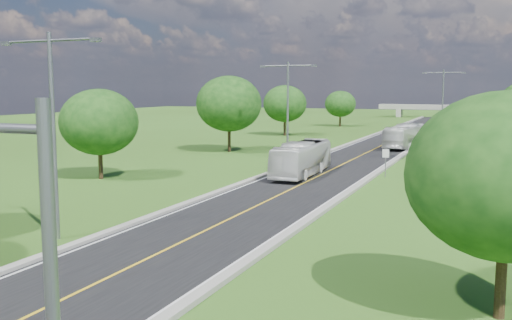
# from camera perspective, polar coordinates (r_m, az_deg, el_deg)

# --- Properties ---
(ground) EXTENTS (260.00, 260.00, 0.00)m
(ground) POSITION_cam_1_polar(r_m,az_deg,el_deg) (71.03, 11.87, 1.10)
(ground) COLOR #2F4F16
(ground) RESTS_ON ground
(road) EXTENTS (8.00, 150.00, 0.06)m
(road) POSITION_cam_1_polar(r_m,az_deg,el_deg) (76.89, 12.75, 1.56)
(road) COLOR black
(road) RESTS_ON ground
(curb_left) EXTENTS (0.50, 150.00, 0.22)m
(curb_left) POSITION_cam_1_polar(r_m,az_deg,el_deg) (77.75, 9.67, 1.75)
(curb_left) COLOR gray
(curb_left) RESTS_ON ground
(curb_right) EXTENTS (0.50, 150.00, 0.22)m
(curb_right) POSITION_cam_1_polar(r_m,az_deg,el_deg) (76.24, 15.90, 1.47)
(curb_right) COLOR gray
(curb_right) RESTS_ON ground
(speed_limit_sign) EXTENTS (0.55, 0.09, 2.40)m
(speed_limit_sign) POSITION_cam_1_polar(r_m,az_deg,el_deg) (48.39, 12.84, 0.18)
(speed_limit_sign) COLOR slate
(speed_limit_sign) RESTS_ON ground
(overpass) EXTENTS (30.00, 3.00, 3.20)m
(overpass) POSITION_cam_1_polar(r_m,az_deg,el_deg) (150.01, 17.93, 4.97)
(overpass) COLOR gray
(overpass) RESTS_ON ground
(streetlight_near_left) EXTENTS (5.90, 0.25, 10.00)m
(streetlight_near_left) POSITION_cam_1_polar(r_m,az_deg,el_deg) (29.05, -19.66, 3.96)
(streetlight_near_left) COLOR slate
(streetlight_near_left) RESTS_ON ground
(streetlight_mid_left) EXTENTS (5.90, 0.25, 10.00)m
(streetlight_mid_left) POSITION_cam_1_polar(r_m,az_deg,el_deg) (57.78, 3.20, 5.78)
(streetlight_mid_left) COLOR slate
(streetlight_mid_left) RESTS_ON ground
(streetlight_far_right) EXTENTS (5.90, 0.25, 10.00)m
(streetlight_far_right) POSITION_cam_1_polar(r_m,az_deg,el_deg) (87.65, 18.18, 5.92)
(streetlight_far_right) COLOR slate
(streetlight_far_right) RESTS_ON ground
(tree_lb) EXTENTS (6.30, 6.30, 7.33)m
(tree_lb) POSITION_cam_1_polar(r_m,az_deg,el_deg) (47.76, -15.41, 3.68)
(tree_lb) COLOR black
(tree_lb) RESTS_ON ground
(tree_lc) EXTENTS (7.56, 7.56, 8.79)m
(tree_lc) POSITION_cam_1_polar(r_m,az_deg,el_deg) (65.90, -2.72, 5.64)
(tree_lc) COLOR black
(tree_lc) RESTS_ON ground
(tree_ld) EXTENTS (6.72, 6.72, 7.82)m
(tree_ld) POSITION_cam_1_polar(r_m,az_deg,el_deg) (88.81, 2.90, 5.65)
(tree_ld) COLOR black
(tree_ld) RESTS_ON ground
(tree_le) EXTENTS (5.88, 5.88, 6.84)m
(tree_le) POSITION_cam_1_polar(r_m,az_deg,el_deg) (110.99, 8.43, 5.57)
(tree_le) COLOR black
(tree_le) RESTS_ON ground
(tree_ra) EXTENTS (6.30, 6.30, 7.33)m
(tree_ra) POSITION_cam_1_polar(r_m,az_deg,el_deg) (19.50, 23.78, -1.47)
(tree_ra) COLOR black
(tree_ra) RESTS_ON ground
(tree_re) EXTENTS (5.46, 5.46, 6.35)m
(tree_re) POSITION_cam_1_polar(r_m,az_deg,el_deg) (109.36, 23.61, 4.86)
(tree_re) COLOR black
(tree_re) RESTS_ON ground
(bus_outbound) EXTENTS (3.78, 10.64, 2.90)m
(bus_outbound) POSITION_cam_1_polar(r_m,az_deg,el_deg) (72.15, 14.69, 2.32)
(bus_outbound) COLOR silver
(bus_outbound) RESTS_ON road
(bus_inbound) EXTENTS (2.67, 10.32, 2.86)m
(bus_inbound) POSITION_cam_1_polar(r_m,az_deg,el_deg) (48.07, 4.62, 0.16)
(bus_inbound) COLOR silver
(bus_inbound) RESTS_ON road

